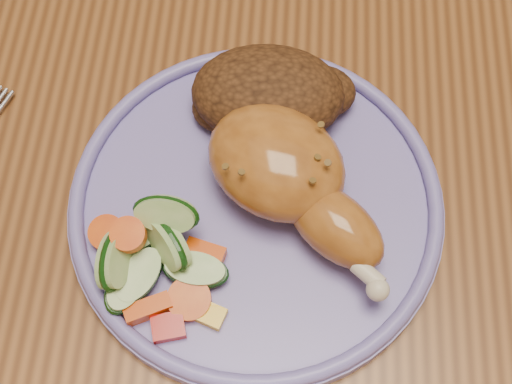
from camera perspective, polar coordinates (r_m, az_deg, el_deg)
ground at (r=1.22m, az=4.10°, el=-11.67°), size 4.00×4.00×0.00m
dining_table at (r=0.60m, az=8.19°, el=4.30°), size 0.90×1.40×0.75m
plate at (r=0.47m, az=0.00°, el=-1.12°), size 0.25×0.25×0.01m
plate_rim at (r=0.46m, az=0.00°, el=-0.55°), size 0.24×0.24×0.01m
chicken_leg at (r=0.45m, az=2.76°, el=1.20°), size 0.14×0.14×0.05m
rice_pilaf at (r=0.49m, az=1.23°, el=7.81°), size 0.11×0.08×0.05m
vegetable_pile at (r=0.44m, az=-8.42°, el=-5.26°), size 0.09×0.09×0.05m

